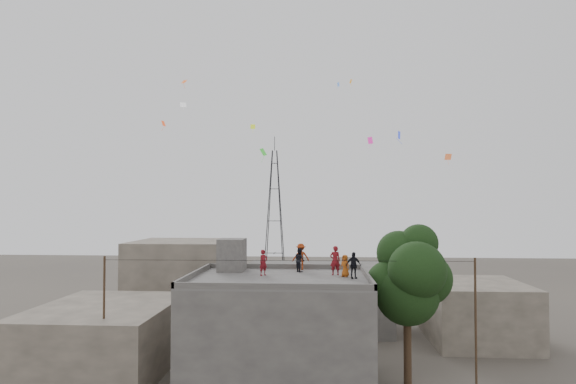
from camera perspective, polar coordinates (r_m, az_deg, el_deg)
name	(u,v)px	position (r m, az deg, el deg)	size (l,w,h in m)	color
main_building	(280,332)	(28.19, -1.01, -16.25)	(10.00, 8.00, 6.10)	#4A4745
parapet	(280,275)	(27.56, -1.00, -9.80)	(10.00, 8.00, 0.30)	#4A4745
stair_head_box	(232,255)	(30.44, -6.66, -7.41)	(1.60, 1.80, 2.00)	#4A4745
neighbor_west	(105,338)	(33.07, -20.85, -15.83)	(8.00, 10.00, 4.00)	#584F45
neighbor_north	(316,296)	(41.90, 3.39, -12.20)	(12.00, 9.00, 5.00)	#4A4745
neighbor_northwest	(184,279)	(45.38, -12.17, -10.08)	(9.00, 8.00, 7.00)	#584F45
neighbor_east	(476,312)	(39.81, 21.38, -13.08)	(7.00, 8.00, 4.40)	#584F45
tree	(410,277)	(28.55, 14.23, -9.76)	(4.90, 4.60, 9.10)	black
utility_line	(287,324)	(26.76, -0.13, -15.33)	(20.12, 0.62, 7.40)	black
transmission_tower	(275,214)	(67.50, -1.61, -2.62)	(2.97, 2.97, 20.01)	black
person_red_adult	(335,261)	(28.57, 5.60, -8.08)	(0.62, 0.41, 1.70)	maroon
person_orange_child	(345,266)	(28.03, 6.77, -8.67)	(0.61, 0.40, 1.25)	#AE4D13
person_dark_child	(300,260)	(29.87, 1.40, -8.05)	(0.71, 0.55, 1.46)	black
person_dark_adult	(353,265)	(27.34, 7.76, -8.60)	(0.87, 0.36, 1.48)	black
person_orange_adult	(301,257)	(30.79, 1.53, -7.67)	(1.08, 0.62, 1.66)	#993211
person_red_child	(263,263)	(28.35, -2.93, -8.35)	(0.55, 0.36, 1.50)	maroon
kites	(302,123)	(36.47, 1.68, 8.13)	(21.06, 14.72, 8.44)	#F34819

